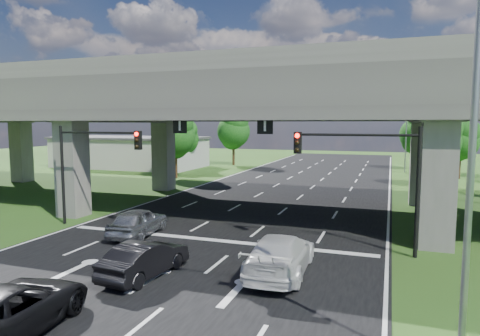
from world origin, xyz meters
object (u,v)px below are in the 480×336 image
Objects in this scene: car_silver at (138,222)px; car_trailing at (8,310)px; signal_right at (368,165)px; signal_left at (91,157)px; streetlight_beyond at (403,126)px; car_white at (280,254)px; car_dark at (145,259)px; streetlight_far at (407,127)px; streetlight_near at (453,136)px.

car_trailing is (2.62, -10.79, -0.01)m from car_silver.
signal_right reaches higher than car_trailing.
signal_right is 15.65m from signal_left.
streetlight_beyond is 1.81× the size of car_white.
car_silver is 1.04× the size of car_dark.
car_dark is at bearing -111.63° from streetlight_far.
signal_right is 0.60× the size of streetlight_beyond.
streetlight_far is at bearing 83.53° from signal_right.
streetlight_beyond is 1.85× the size of car_trailing.
car_white is (-3.14, -4.15, -3.36)m from signal_right.
streetlight_near is 2.24× the size of car_silver.
car_trailing is at bearing -61.60° from signal_left.
car_silver is 0.83× the size of car_trailing.
car_white is at bearing -127.14° from signal_right.
car_white is at bearing -151.28° from car_dark.
signal_right is at bearing -136.65° from car_dark.
streetlight_beyond is at bearing 90.00° from streetlight_near.
signal_right is 20.25m from streetlight_far.
car_trailing is at bearing 48.63° from car_white.
streetlight_beyond is 39.95m from car_silver.
streetlight_near is 2.33× the size of car_dark.
car_white reaches higher than car_dark.
streetlight_near is at bearing -90.00° from streetlight_beyond.
signal_right is 6.19m from car_white.
car_silver is 0.81× the size of car_white.
streetlight_far reaches higher than car_silver.
signal_left is at bearing -20.63° from car_white.
signal_left reaches higher than car_white.
signal_left is at bearing -131.78° from streetlight_far.
car_trailing is at bearing -110.01° from streetlight_far.
streetlight_beyond is at bearing -110.22° from car_trailing.
streetlight_near is 1.00× the size of streetlight_far.
streetlight_far is at bearing -105.79° from car_dark.
car_white reaches higher than car_silver.
car_trailing is at bearing 84.07° from car_dark.
streetlight_far is 2.33× the size of car_dark.
signal_right is 36.17m from streetlight_beyond.
streetlight_far is at bearing 48.22° from signal_left.
car_silver reaches higher than car_dark.
car_dark is at bearing -103.85° from streetlight_beyond.
signal_right is 1.11× the size of car_trailing.
streetlight_far is 1.81× the size of car_white.
streetlight_far reaches higher than signal_right.
signal_right reaches higher than car_silver.
signal_right is at bearing -93.61° from streetlight_beyond.
signal_left is at bearing -116.43° from streetlight_beyond.
streetlight_near is at bearing 166.44° from car_dark.
streetlight_far is 2.24× the size of car_silver.
signal_right is 0.60× the size of streetlight_far.
streetlight_near reaches higher than signal_left.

